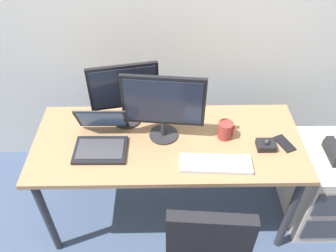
% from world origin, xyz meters
% --- Properties ---
extents(ground_plane, '(8.00, 8.00, 0.00)m').
position_xyz_m(ground_plane, '(0.00, 0.00, 0.00)').
color(ground_plane, '#3A4A66').
extents(desk, '(1.65, 0.68, 0.76)m').
position_xyz_m(desk, '(0.00, 0.00, 0.67)').
color(desk, '#98714C').
rests_on(desk, ground).
extents(file_cabinet, '(0.42, 0.53, 0.64)m').
position_xyz_m(file_cabinet, '(1.09, -0.02, 0.32)').
color(file_cabinet, beige).
rests_on(file_cabinet, ground).
extents(monitor_main, '(0.49, 0.18, 0.44)m').
position_xyz_m(monitor_main, '(-0.03, 0.05, 1.00)').
color(monitor_main, '#262628').
rests_on(monitor_main, desk).
extents(monitor_side, '(0.42, 0.18, 0.42)m').
position_xyz_m(monitor_side, '(-0.26, 0.19, 0.99)').
color(monitor_side, '#262628').
rests_on(monitor_side, desk).
extents(keyboard, '(0.42, 0.16, 0.03)m').
position_xyz_m(keyboard, '(0.27, -0.21, 0.77)').
color(keyboard, silver).
rests_on(keyboard, desk).
extents(laptop, '(0.31, 0.33, 0.22)m').
position_xyz_m(laptop, '(-0.40, -0.03, 0.81)').
color(laptop, black).
rests_on(laptop, desk).
extents(trackball_mouse, '(0.11, 0.09, 0.07)m').
position_xyz_m(trackball_mouse, '(0.59, -0.07, 0.78)').
color(trackball_mouse, black).
rests_on(trackball_mouse, desk).
extents(coffee_mug, '(0.10, 0.09, 0.11)m').
position_xyz_m(coffee_mug, '(0.35, 0.03, 0.81)').
color(coffee_mug, maroon).
rests_on(coffee_mug, desk).
extents(cell_phone, '(0.12, 0.16, 0.01)m').
position_xyz_m(cell_phone, '(0.71, -0.04, 0.76)').
color(cell_phone, black).
rests_on(cell_phone, desk).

